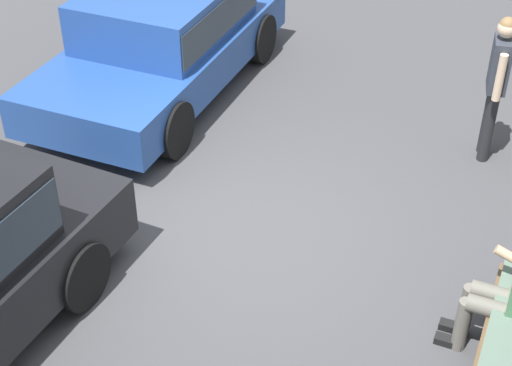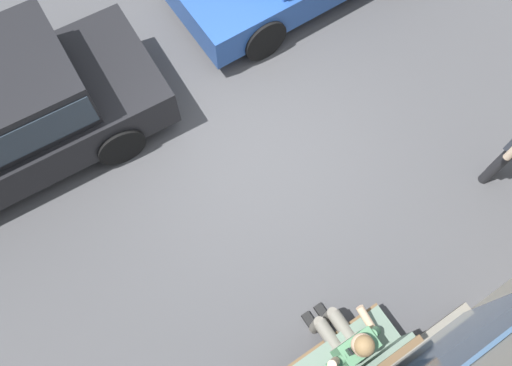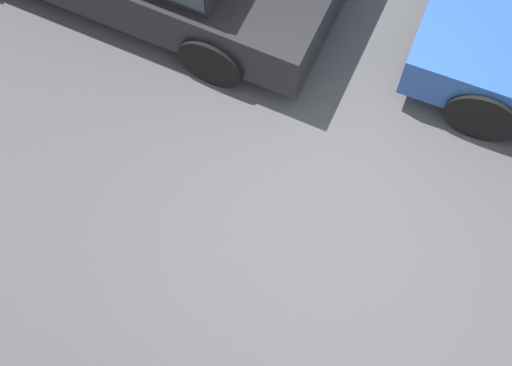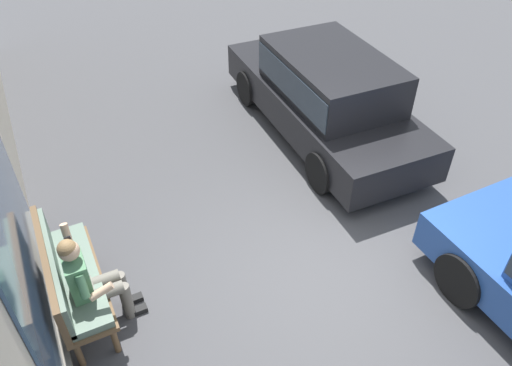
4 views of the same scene
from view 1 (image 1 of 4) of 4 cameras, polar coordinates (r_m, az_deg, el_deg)
ground_plane at (r=8.03m, az=-1.16°, el=-3.68°), size 60.00×60.00×0.00m
person_on_phone at (r=6.69m, az=18.14°, el=-7.27°), size 0.73×0.74×1.38m
parked_car_near at (r=10.30m, az=-6.81°, el=10.69°), size 4.21×1.94×1.40m
pedestrian_standing at (r=9.06m, az=17.15°, el=7.35°), size 0.54×0.26×1.73m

